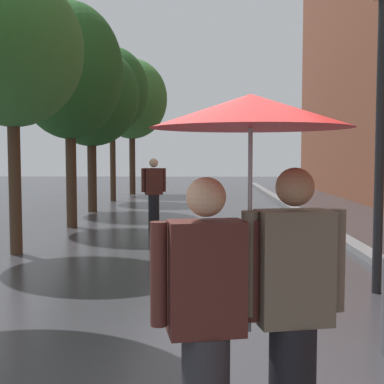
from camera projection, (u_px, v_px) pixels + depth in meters
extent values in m
cube|color=slate|center=(316.00, 223.00, 13.23)|extent=(0.30, 36.00, 0.12)
cylinder|color=#473323|center=(15.00, 182.00, 9.24)|extent=(0.22, 0.22, 2.59)
ellipsoid|color=#387533|center=(12.00, 49.00, 9.08)|extent=(2.47, 2.47, 2.70)
cylinder|color=#473323|center=(71.00, 175.00, 12.75)|extent=(0.26, 0.26, 2.55)
ellipsoid|color=#235623|center=(70.00, 71.00, 12.58)|extent=(2.56, 2.56, 3.28)
cylinder|color=#473323|center=(92.00, 173.00, 16.29)|extent=(0.28, 0.28, 2.42)
ellipsoid|color=#235623|center=(91.00, 96.00, 16.13)|extent=(2.98, 2.98, 3.08)
cylinder|color=#473323|center=(113.00, 162.00, 20.08)|extent=(0.22, 0.22, 3.02)
ellipsoid|color=#235623|center=(112.00, 90.00, 19.89)|extent=(2.74, 2.74, 3.23)
cylinder|color=#473323|center=(132.00, 162.00, 23.63)|extent=(0.27, 0.27, 2.94)
ellipsoid|color=#387533|center=(132.00, 99.00, 23.43)|extent=(3.16, 3.16, 3.56)
cube|color=#4C231E|center=(206.00, 278.00, 2.76)|extent=(0.44, 0.30, 0.61)
sphere|color=tan|center=(206.00, 197.00, 2.73)|extent=(0.21, 0.21, 0.21)
cylinder|color=#4C231E|center=(159.00, 274.00, 2.72)|extent=(0.09, 0.09, 0.55)
cylinder|color=#4C231E|center=(252.00, 270.00, 2.81)|extent=(0.09, 0.09, 0.55)
cube|color=#665B4C|center=(294.00, 267.00, 2.85)|extent=(0.44, 0.30, 0.63)
sphere|color=#9E7051|center=(295.00, 187.00, 2.82)|extent=(0.21, 0.21, 0.21)
cylinder|color=#665B4C|center=(249.00, 263.00, 2.80)|extent=(0.09, 0.09, 0.56)
cylinder|color=#665B4C|center=(337.00, 260.00, 2.89)|extent=(0.09, 0.09, 0.56)
cylinder|color=#9E9EA3|center=(250.00, 229.00, 2.81)|extent=(0.02, 0.02, 1.12)
cone|color=red|center=(251.00, 111.00, 2.77)|extent=(1.08, 1.08, 0.18)
cylinder|color=black|center=(380.00, 148.00, 6.58)|extent=(0.12, 0.12, 3.69)
cylinder|color=black|center=(154.00, 212.00, 12.40)|extent=(0.26, 0.26, 0.83)
cube|color=#4C231E|center=(154.00, 181.00, 12.35)|extent=(0.45, 0.33, 0.62)
sphere|color=beige|center=(154.00, 163.00, 12.32)|extent=(0.21, 0.21, 0.21)
cylinder|color=#4C231E|center=(143.00, 180.00, 12.28)|extent=(0.09, 0.09, 0.56)
cylinder|color=#4C231E|center=(164.00, 180.00, 12.42)|extent=(0.09, 0.09, 0.56)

